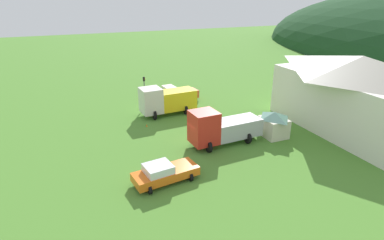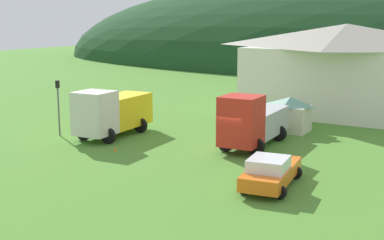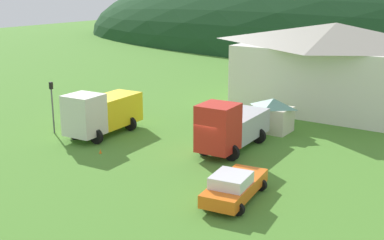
% 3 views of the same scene
% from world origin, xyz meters
% --- Properties ---
extents(ground_plane, '(200.00, 200.00, 0.00)m').
position_xyz_m(ground_plane, '(0.00, 0.00, 0.00)').
color(ground_plane, '#4C842D').
extents(depot_building, '(17.62, 10.38, 8.01)m').
position_xyz_m(depot_building, '(2.49, 17.28, 4.13)').
color(depot_building, white).
rests_on(depot_building, ground).
extents(play_shed_cream, '(2.95, 2.43, 2.68)m').
position_xyz_m(play_shed_cream, '(0.99, 8.03, 1.38)').
color(play_shed_cream, beige).
rests_on(play_shed_cream, ground).
extents(light_truck_cream, '(2.84, 5.00, 2.32)m').
position_xyz_m(light_truck_cream, '(-13.58, 2.79, 1.11)').
color(light_truck_cream, beige).
rests_on(light_truck_cream, ground).
extents(flatbed_truck_yellow, '(3.49, 6.93, 3.55)m').
position_xyz_m(flatbed_truck_yellow, '(-9.49, -0.27, 1.85)').
color(flatbed_truck_yellow, silver).
rests_on(flatbed_truck_yellow, ground).
extents(crane_truck_red, '(3.42, 7.49, 3.70)m').
position_xyz_m(crane_truck_red, '(0.56, 2.01, 1.78)').
color(crane_truck_red, red).
rests_on(crane_truck_red, ground).
extents(service_pickup_orange, '(2.89, 5.42, 1.66)m').
position_xyz_m(service_pickup_orange, '(4.96, -5.23, 0.83)').
color(service_pickup_orange, orange).
rests_on(service_pickup_orange, ground).
extents(traffic_light_west, '(0.20, 0.32, 4.08)m').
position_xyz_m(traffic_light_west, '(-12.99, -1.99, 2.51)').
color(traffic_light_west, '#4C4C51').
rests_on(traffic_light_west, ground).
extents(traffic_cone_near_pickup, '(0.36, 0.36, 0.62)m').
position_xyz_m(traffic_cone_near_pickup, '(-6.54, -3.55, 0.00)').
color(traffic_cone_near_pickup, orange).
rests_on(traffic_cone_near_pickup, ground).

